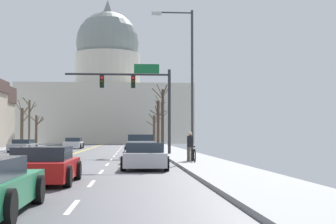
{
  "coord_description": "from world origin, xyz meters",
  "views": [
    {
      "loc": [
        4.74,
        -24.68,
        1.52
      ],
      "look_at": [
        8.82,
        31.82,
        4.12
      ],
      "focal_mm": 54.37,
      "sensor_mm": 36.0,
      "label": 1
    }
  ],
  "objects_px": {
    "pickup_truck_near_00": "(141,147)",
    "sedan_near_02": "(145,157)",
    "street_lamp_right": "(187,71)",
    "bicycle_parked": "(193,155)",
    "signal_gantry": "(140,90)",
    "sedan_oncoming_01": "(73,143)",
    "sedan_oncoming_00": "(23,146)",
    "sedan_near_01": "(141,153)",
    "pedestrian_00": "(190,145)",
    "sedan_near_03": "(44,166)"
  },
  "relations": [
    {
      "from": "sedan_oncoming_01",
      "to": "pedestrian_00",
      "type": "height_order",
      "value": "pedestrian_00"
    },
    {
      "from": "street_lamp_right",
      "to": "sedan_oncoming_00",
      "type": "distance_m",
      "value": 23.01
    },
    {
      "from": "pickup_truck_near_00",
      "to": "sedan_near_01",
      "type": "relative_size",
      "value": 1.23
    },
    {
      "from": "sedan_oncoming_00",
      "to": "pedestrian_00",
      "type": "relative_size",
      "value": 2.94
    },
    {
      "from": "signal_gantry",
      "to": "sedan_oncoming_01",
      "type": "height_order",
      "value": "signal_gantry"
    },
    {
      "from": "sedan_oncoming_01",
      "to": "signal_gantry",
      "type": "bearing_deg",
      "value": -70.23
    },
    {
      "from": "pedestrian_00",
      "to": "sedan_oncoming_01",
      "type": "bearing_deg",
      "value": 107.21
    },
    {
      "from": "sedan_near_03",
      "to": "sedan_oncoming_01",
      "type": "bearing_deg",
      "value": 95.18
    },
    {
      "from": "signal_gantry",
      "to": "bicycle_parked",
      "type": "height_order",
      "value": "signal_gantry"
    },
    {
      "from": "street_lamp_right",
      "to": "sedan_near_02",
      "type": "xyz_separation_m",
      "value": [
        -2.56,
        -5.86,
        -4.61
      ]
    },
    {
      "from": "sedan_oncoming_01",
      "to": "pedestrian_00",
      "type": "relative_size",
      "value": 2.7
    },
    {
      "from": "pickup_truck_near_00",
      "to": "signal_gantry",
      "type": "bearing_deg",
      "value": 90.09
    },
    {
      "from": "sedan_near_02",
      "to": "bicycle_parked",
      "type": "height_order",
      "value": "sedan_near_02"
    },
    {
      "from": "signal_gantry",
      "to": "bicycle_parked",
      "type": "xyz_separation_m",
      "value": [
        2.6,
        -11.7,
        -4.45
      ]
    },
    {
      "from": "sedan_oncoming_01",
      "to": "pedestrian_00",
      "type": "bearing_deg",
      "value": -72.79
    },
    {
      "from": "sedan_near_02",
      "to": "sedan_near_03",
      "type": "height_order",
      "value": "sedan_near_02"
    },
    {
      "from": "sedan_near_03",
      "to": "pickup_truck_near_00",
      "type": "bearing_deg",
      "value": 79.82
    },
    {
      "from": "pickup_truck_near_00",
      "to": "pedestrian_00",
      "type": "bearing_deg",
      "value": -73.25
    },
    {
      "from": "bicycle_parked",
      "to": "pickup_truck_near_00",
      "type": "bearing_deg",
      "value": 106.56
    },
    {
      "from": "sedan_oncoming_01",
      "to": "pedestrian_00",
      "type": "distance_m",
      "value": 32.67
    },
    {
      "from": "street_lamp_right",
      "to": "pickup_truck_near_00",
      "type": "height_order",
      "value": "street_lamp_right"
    },
    {
      "from": "sedan_near_01",
      "to": "bicycle_parked",
      "type": "relative_size",
      "value": 2.62
    },
    {
      "from": "sedan_near_01",
      "to": "sedan_oncoming_01",
      "type": "relative_size",
      "value": 1.1
    },
    {
      "from": "signal_gantry",
      "to": "sedan_near_02",
      "type": "xyz_separation_m",
      "value": [
        -0.04,
        -15.32,
        -4.37
      ]
    },
    {
      "from": "street_lamp_right",
      "to": "bicycle_parked",
      "type": "distance_m",
      "value": 5.2
    },
    {
      "from": "pickup_truck_near_00",
      "to": "sedan_oncoming_01",
      "type": "xyz_separation_m",
      "value": [
        -7.18,
        22.96,
        -0.11
      ]
    },
    {
      "from": "signal_gantry",
      "to": "sedan_near_02",
      "type": "height_order",
      "value": "signal_gantry"
    },
    {
      "from": "signal_gantry",
      "to": "bicycle_parked",
      "type": "relative_size",
      "value": 4.47
    },
    {
      "from": "street_lamp_right",
      "to": "bicycle_parked",
      "type": "height_order",
      "value": "street_lamp_right"
    },
    {
      "from": "sedan_near_01",
      "to": "bicycle_parked",
      "type": "height_order",
      "value": "sedan_near_01"
    },
    {
      "from": "pickup_truck_near_00",
      "to": "sedan_near_01",
      "type": "bearing_deg",
      "value": -90.88
    },
    {
      "from": "pickup_truck_near_00",
      "to": "sedan_near_03",
      "type": "height_order",
      "value": "pickup_truck_near_00"
    },
    {
      "from": "signal_gantry",
      "to": "street_lamp_right",
      "type": "xyz_separation_m",
      "value": [
        2.52,
        -9.45,
        0.24
      ]
    },
    {
      "from": "street_lamp_right",
      "to": "sedan_near_02",
      "type": "distance_m",
      "value": 7.88
    },
    {
      "from": "signal_gantry",
      "to": "sedan_oncoming_00",
      "type": "xyz_separation_m",
      "value": [
        -10.47,
        8.96,
        -4.38
      ]
    },
    {
      "from": "pickup_truck_near_00",
      "to": "sedan_near_02",
      "type": "xyz_separation_m",
      "value": [
        -0.04,
        -12.33,
        -0.14
      ]
    },
    {
      "from": "sedan_near_01",
      "to": "sedan_near_03",
      "type": "relative_size",
      "value": 1.09
    },
    {
      "from": "pickup_truck_near_00",
      "to": "pedestrian_00",
      "type": "height_order",
      "value": "pedestrian_00"
    },
    {
      "from": "pedestrian_00",
      "to": "bicycle_parked",
      "type": "relative_size",
      "value": 0.88
    },
    {
      "from": "sedan_near_01",
      "to": "sedan_near_02",
      "type": "relative_size",
      "value": 1.06
    },
    {
      "from": "sedan_near_02",
      "to": "bicycle_parked",
      "type": "relative_size",
      "value": 2.46
    },
    {
      "from": "street_lamp_right",
      "to": "bicycle_parked",
      "type": "relative_size",
      "value": 4.83
    },
    {
      "from": "sedan_near_01",
      "to": "sedan_oncoming_00",
      "type": "height_order",
      "value": "sedan_oncoming_00"
    },
    {
      "from": "sedan_oncoming_00",
      "to": "bicycle_parked",
      "type": "height_order",
      "value": "sedan_oncoming_00"
    },
    {
      "from": "sedan_near_03",
      "to": "pedestrian_00",
      "type": "height_order",
      "value": "pedestrian_00"
    },
    {
      "from": "pickup_truck_near_00",
      "to": "sedan_near_03",
      "type": "relative_size",
      "value": 1.34
    },
    {
      "from": "pickup_truck_near_00",
      "to": "sedan_oncoming_00",
      "type": "bearing_deg",
      "value": 131.23
    },
    {
      "from": "sedan_near_02",
      "to": "street_lamp_right",
      "type": "bearing_deg",
      "value": 66.44
    },
    {
      "from": "bicycle_parked",
      "to": "sedan_near_03",
      "type": "bearing_deg",
      "value": -120.47
    },
    {
      "from": "pedestrian_00",
      "to": "sedan_near_02",
      "type": "bearing_deg",
      "value": -121.71
    }
  ]
}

